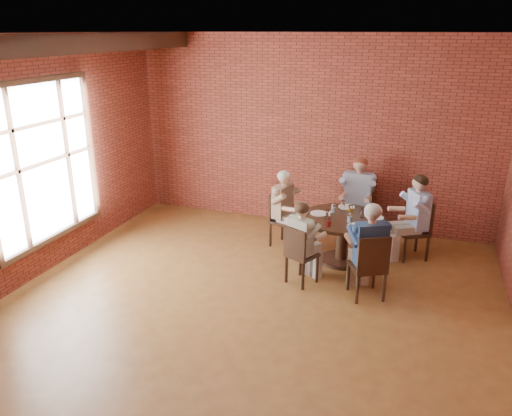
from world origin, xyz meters
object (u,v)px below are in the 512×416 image
(diner_a, at_px, (414,217))
(diner_e, at_px, (368,251))
(dining_table, at_px, (343,230))
(diner_c, at_px, (285,209))
(diner_b, at_px, (357,198))
(smartphone, at_px, (364,224))
(chair_a, at_px, (418,227))
(chair_d, at_px, (299,253))
(diner_d, at_px, (303,243))
(chair_e, at_px, (370,265))
(chair_b, at_px, (358,206))
(chair_c, at_px, (281,217))

(diner_a, distance_m, diner_e, 1.57)
(dining_table, bearing_deg, diner_c, 162.53)
(diner_b, bearing_deg, diner_e, -75.13)
(smartphone, bearing_deg, chair_a, 35.67)
(diner_b, relative_size, diner_e, 1.06)
(chair_d, bearing_deg, diner_d, -90.00)
(chair_e, xyz_separation_m, diner_e, (-0.04, 0.08, 0.16))
(chair_d, relative_size, smartphone, 6.90)
(diner_d, relative_size, smartphone, 9.62)
(diner_c, bearing_deg, diner_a, -66.42)
(chair_e, bearing_deg, diner_b, -104.79)
(diner_d, bearing_deg, diner_a, -109.62)
(diner_a, xyz_separation_m, chair_d, (-1.46, -1.45, -0.20))
(diner_b, distance_m, chair_e, 2.20)
(chair_b, relative_size, diner_b, 0.69)
(diner_a, height_order, diner_c, diner_a)
(chair_b, bearing_deg, chair_a, -28.74)
(diner_b, distance_m, smartphone, 1.35)
(dining_table, height_order, diner_e, diner_e)
(dining_table, xyz_separation_m, chair_a, (1.09, 0.58, -0.01))
(dining_table, xyz_separation_m, diner_c, (-1.01, 0.32, 0.12))
(chair_a, height_order, diner_a, diner_a)
(chair_d, bearing_deg, diner_e, -155.56)
(dining_table, bearing_deg, diner_b, 87.47)
(chair_d, xyz_separation_m, smartphone, (0.79, 0.70, 0.28))
(chair_e, distance_m, smartphone, 0.87)
(chair_a, relative_size, chair_e, 1.01)
(diner_a, distance_m, chair_e, 1.64)
(chair_b, height_order, diner_c, diner_c)
(chair_b, xyz_separation_m, diner_c, (-1.06, -0.89, 0.12))
(diner_a, height_order, chair_b, diner_a)
(chair_a, relative_size, diner_d, 0.78)
(chair_d, relative_size, diner_e, 0.65)
(chair_d, bearing_deg, chair_b, -77.21)
(chair_a, relative_size, smartphone, 7.52)
(chair_a, bearing_deg, chair_b, -149.18)
(diner_a, xyz_separation_m, diner_e, (-0.51, -1.48, -0.01))
(diner_b, xyz_separation_m, chair_c, (-1.14, -0.76, -0.21))
(chair_c, bearing_deg, diner_a, -67.29)
(chair_b, distance_m, chair_d, 2.18)
(diner_a, relative_size, diner_b, 0.96)
(diner_c, distance_m, diner_e, 1.97)
(chair_a, bearing_deg, dining_table, -90.00)
(diner_a, distance_m, diner_d, 2.00)
(chair_c, height_order, chair_d, chair_c)
(diner_c, bearing_deg, diner_e, -112.52)
(diner_c, xyz_separation_m, diner_e, (1.51, -1.27, 0.03))
(chair_c, relative_size, chair_e, 0.97)
(diner_b, bearing_deg, smartphone, -74.93)
(chair_a, height_order, diner_c, diner_c)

